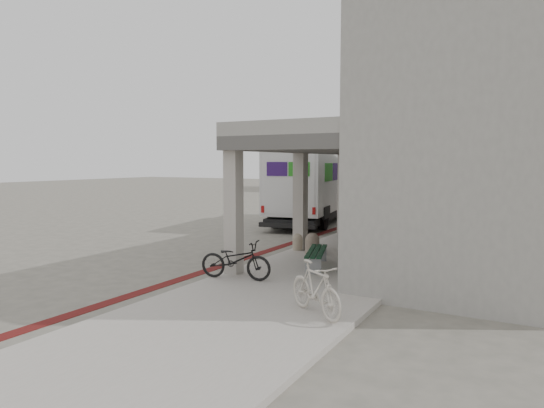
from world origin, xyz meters
The scene contains 14 objects.
ground centered at (0.00, 0.00, 0.00)m, with size 120.00×120.00×0.00m, color #636055.
bike_lane_stripe centered at (1.00, 2.00, 0.01)m, with size 0.35×40.00×0.01m, color #551211.
sidewalk centered at (4.00, 0.00, 0.06)m, with size 4.40×28.00×0.12m, color #A29B91.
transit_building centered at (6.83, 4.50, 3.40)m, with size 7.60×17.00×7.00m.
distant_backdrop centered at (-2.84, 35.89, 2.70)m, with size 28.00×10.00×6.50m.
tree_left centered at (-5.00, 28.00, 3.18)m, with size 3.20×3.20×4.80m.
tree_mid centered at (2.00, 30.00, 3.18)m, with size 3.20×3.20×4.80m.
fedex_truck centered at (-0.82, 7.79, 1.86)m, with size 3.81×8.47×3.49m.
bench centered at (3.69, -1.77, 0.46)m, with size 1.05×2.05×0.47m.
bollard_near centered at (2.10, 0.37, 0.40)m, with size 0.38×0.38×0.57m.
bollard_far centered at (2.80, -0.06, 0.46)m, with size 0.45×0.45×0.68m.
utility_cabinet centered at (5.00, -1.40, 0.62)m, with size 0.45×0.60×1.00m, color gray.
bicycle_black centered at (2.50, -4.02, 0.61)m, with size 0.65×1.85×0.97m, color black.
bicycle_cream centered at (5.40, -5.67, 0.63)m, with size 0.48×1.70×1.02m, color beige.
Camera 1 is at (9.07, -13.97, 3.04)m, focal length 32.00 mm.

